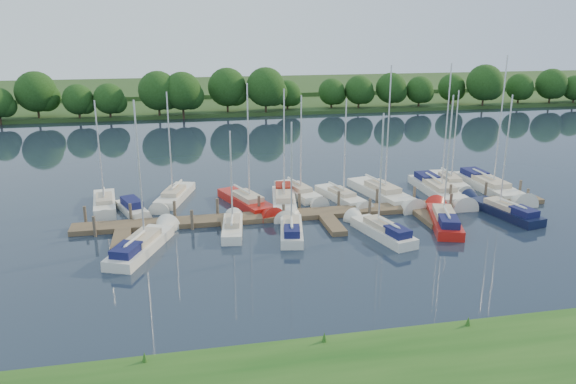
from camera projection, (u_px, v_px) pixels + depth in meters
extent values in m
plane|color=#182030|center=(352.00, 252.00, 39.22)|extent=(260.00, 260.00, 0.00)
cube|color=brown|center=(323.00, 213.00, 46.67)|extent=(40.00, 2.00, 0.40)
cube|color=brown|center=(121.00, 240.00, 40.80)|extent=(1.20, 4.00, 0.40)
cube|color=brown|center=(231.00, 232.00, 42.33)|extent=(1.20, 4.00, 0.40)
cube|color=brown|center=(333.00, 225.00, 43.86)|extent=(1.20, 4.00, 0.40)
cube|color=brown|center=(428.00, 218.00, 45.38)|extent=(1.20, 4.00, 0.40)
cube|color=brown|center=(517.00, 212.00, 46.91)|extent=(1.20, 4.00, 0.40)
cylinder|color=#473D33|center=(86.00, 218.00, 44.14)|extent=(0.24, 0.24, 2.00)
cylinder|color=#473D33|center=(131.00, 216.00, 44.80)|extent=(0.24, 0.24, 2.00)
cylinder|color=#473D33|center=(175.00, 213.00, 45.46)|extent=(0.24, 0.24, 2.00)
cylinder|color=#473D33|center=(218.00, 210.00, 46.12)|extent=(0.24, 0.24, 2.00)
cylinder|color=#473D33|center=(259.00, 207.00, 46.78)|extent=(0.24, 0.24, 2.00)
cylinder|color=#473D33|center=(299.00, 205.00, 47.44)|extent=(0.24, 0.24, 2.00)
cylinder|color=#473D33|center=(339.00, 202.00, 48.10)|extent=(0.24, 0.24, 2.00)
cylinder|color=#473D33|center=(377.00, 200.00, 48.76)|extent=(0.24, 0.24, 2.00)
cylinder|color=#473D33|center=(414.00, 198.00, 49.42)|extent=(0.24, 0.24, 2.00)
cylinder|color=#473D33|center=(450.00, 195.00, 50.08)|extent=(0.24, 0.24, 2.00)
cylinder|color=#473D33|center=(485.00, 193.00, 50.74)|extent=(0.24, 0.24, 2.00)
cylinder|color=#473D33|center=(520.00, 191.00, 51.40)|extent=(0.24, 0.24, 2.00)
cylinder|color=#473D33|center=(95.00, 229.00, 41.90)|extent=(0.24, 0.24, 2.00)
cylinder|color=#473D33|center=(192.00, 222.00, 43.27)|extent=(0.24, 0.24, 2.00)
cylinder|color=#473D33|center=(284.00, 216.00, 44.65)|extent=(0.24, 0.24, 2.00)
cylinder|color=#473D33|center=(370.00, 211.00, 46.02)|extent=(0.24, 0.24, 2.00)
cylinder|color=#473D33|center=(451.00, 205.00, 47.40)|extent=(0.24, 0.24, 2.00)
cylinder|color=#473D33|center=(527.00, 200.00, 48.77)|extent=(0.24, 0.24, 2.00)
cube|color=#244319|center=(235.00, 103.00, 109.48)|extent=(180.00, 30.00, 0.60)
cube|color=#2F4B21|center=(223.00, 87.00, 132.82)|extent=(220.00, 40.00, 1.40)
cylinder|color=#38281C|center=(30.00, 115.00, 91.02)|extent=(0.36, 0.36, 2.09)
sphere|color=#18370F|center=(28.00, 99.00, 90.28)|extent=(4.89, 4.89, 4.89)
sphere|color=#18370F|center=(36.00, 103.00, 90.87)|extent=(3.49, 3.49, 3.49)
cylinder|color=#38281C|center=(72.00, 113.00, 90.10)|extent=(0.36, 0.36, 2.83)
sphere|color=#18370F|center=(69.00, 92.00, 89.10)|extent=(6.61, 6.61, 6.61)
sphere|color=#18370F|center=(79.00, 97.00, 89.83)|extent=(4.72, 4.72, 4.72)
cylinder|color=#38281C|center=(106.00, 113.00, 90.99)|extent=(0.36, 0.36, 2.52)
sphere|color=#18370F|center=(105.00, 94.00, 90.10)|extent=(5.89, 5.89, 5.89)
sphere|color=#18370F|center=(113.00, 99.00, 90.77)|extent=(4.21, 4.21, 4.21)
cylinder|color=#38281C|center=(153.00, 109.00, 95.57)|extent=(0.36, 0.36, 2.69)
sphere|color=#18370F|center=(152.00, 89.00, 94.62)|extent=(6.27, 6.27, 6.27)
sphere|color=#18370F|center=(161.00, 94.00, 95.32)|extent=(4.48, 4.48, 4.48)
cylinder|color=#38281C|center=(184.00, 112.00, 93.75)|extent=(0.36, 0.36, 2.22)
sphere|color=#18370F|center=(184.00, 95.00, 92.97)|extent=(5.18, 5.18, 5.18)
sphere|color=#18370F|center=(191.00, 100.00, 93.58)|extent=(3.70, 3.70, 3.70)
cylinder|color=#38281C|center=(219.00, 109.00, 94.86)|extent=(0.36, 0.36, 2.86)
sphere|color=#18370F|center=(219.00, 88.00, 93.85)|extent=(6.68, 6.68, 6.68)
sphere|color=#18370F|center=(227.00, 93.00, 94.59)|extent=(4.77, 4.77, 4.77)
cylinder|color=#38281C|center=(253.00, 108.00, 98.78)|extent=(0.36, 0.36, 2.05)
sphere|color=#18370F|center=(253.00, 93.00, 98.06)|extent=(4.77, 4.77, 4.77)
sphere|color=#18370F|center=(259.00, 97.00, 98.64)|extent=(3.41, 3.41, 3.41)
cylinder|color=#38281C|center=(286.00, 105.00, 99.56)|extent=(0.36, 0.36, 2.61)
sphere|color=#18370F|center=(286.00, 87.00, 98.64)|extent=(6.10, 6.10, 6.10)
sphere|color=#18370F|center=(293.00, 92.00, 99.33)|extent=(4.36, 4.36, 4.36)
cylinder|color=#38281C|center=(326.00, 103.00, 101.50)|extent=(0.36, 0.36, 2.74)
sphere|color=#18370F|center=(327.00, 85.00, 100.53)|extent=(6.39, 6.39, 6.39)
sphere|color=#18370F|center=(334.00, 90.00, 101.24)|extent=(4.56, 4.56, 4.56)
cylinder|color=#38281C|center=(353.00, 104.00, 102.73)|extent=(0.36, 0.36, 2.08)
sphere|color=#18370F|center=(353.00, 90.00, 101.99)|extent=(4.84, 4.84, 4.84)
sphere|color=#18370F|center=(358.00, 94.00, 102.58)|extent=(3.46, 3.46, 3.46)
cylinder|color=#38281C|center=(400.00, 104.00, 100.49)|extent=(0.36, 0.36, 2.84)
sphere|color=#18370F|center=(401.00, 84.00, 99.49)|extent=(6.62, 6.62, 6.62)
sphere|color=#18370F|center=(408.00, 89.00, 100.22)|extent=(4.73, 4.73, 4.73)
cylinder|color=#38281C|center=(431.00, 104.00, 101.94)|extent=(0.36, 0.36, 2.38)
sphere|color=#18370F|center=(432.00, 88.00, 101.09)|extent=(5.56, 5.56, 5.56)
sphere|color=#18370F|center=(438.00, 92.00, 101.74)|extent=(3.97, 3.97, 3.97)
cylinder|color=#38281C|center=(458.00, 103.00, 103.74)|extent=(0.36, 0.36, 2.31)
sphere|color=#18370F|center=(459.00, 87.00, 102.92)|extent=(5.40, 5.40, 5.40)
sphere|color=#18370F|center=(464.00, 91.00, 103.55)|extent=(3.86, 3.86, 3.86)
cylinder|color=#38281C|center=(484.00, 102.00, 105.50)|extent=(0.36, 0.36, 2.09)
sphere|color=#18370F|center=(486.00, 88.00, 104.77)|extent=(4.88, 4.88, 4.88)
sphere|color=#18370F|center=(490.00, 92.00, 105.35)|extent=(3.48, 3.48, 3.48)
cylinder|color=#38281C|center=(517.00, 101.00, 105.55)|extent=(0.36, 0.36, 2.55)
sphere|color=#18370F|center=(519.00, 84.00, 104.65)|extent=(5.96, 5.96, 5.96)
sphere|color=#18370F|center=(523.00, 88.00, 105.33)|extent=(4.26, 4.26, 4.26)
cylinder|color=#38281C|center=(550.00, 101.00, 107.19)|extent=(0.36, 0.36, 2.00)
sphere|color=#18370F|center=(552.00, 88.00, 106.48)|extent=(4.67, 4.67, 4.67)
sphere|color=#18370F|center=(555.00, 92.00, 107.05)|extent=(3.34, 3.34, 3.34)
cylinder|color=#38281C|center=(558.00, 96.00, 110.59)|extent=(0.36, 0.36, 2.87)
sphere|color=#18370F|center=(561.00, 78.00, 109.58)|extent=(6.69, 6.69, 6.69)
sphere|color=#18370F|center=(566.00, 83.00, 110.31)|extent=(4.78, 4.78, 4.78)
cube|color=silver|center=(105.00, 204.00, 49.04)|extent=(2.51, 6.59, 0.98)
cone|color=silver|center=(105.00, 216.00, 46.11)|extent=(1.15, 2.34, 0.90)
cube|color=#BCAB91|center=(104.00, 199.00, 48.57)|extent=(1.66, 3.02, 0.44)
cylinder|color=silver|center=(99.00, 152.00, 47.06)|extent=(0.12, 0.12, 8.68)
cylinder|color=silver|center=(104.00, 192.00, 49.34)|extent=(0.42, 2.89, 0.10)
cylinder|color=silver|center=(104.00, 192.00, 49.34)|extent=(0.49, 2.58, 0.20)
cube|color=silver|center=(132.00, 211.00, 47.38)|extent=(3.06, 4.87, 0.86)
cone|color=silver|center=(141.00, 218.00, 45.50)|extent=(1.20, 1.57, 0.76)
cube|color=#141747|center=(132.00, 203.00, 47.18)|extent=(2.04, 2.81, 0.78)
cube|color=silver|center=(175.00, 197.00, 51.04)|extent=(3.87, 6.99, 1.04)
cone|color=silver|center=(163.00, 209.00, 47.84)|extent=(1.62, 2.53, 0.94)
cube|color=#BCAB91|center=(174.00, 191.00, 50.53)|extent=(2.28, 3.32, 0.47)
cylinder|color=silver|center=(170.00, 144.00, 48.94)|extent=(0.12, 0.12, 9.10)
cylinder|color=silver|center=(177.00, 184.00, 51.38)|extent=(1.03, 2.92, 0.10)
cylinder|color=silver|center=(177.00, 184.00, 51.38)|extent=(1.02, 2.63, 0.20)
cube|color=#B21610|center=(246.00, 203.00, 49.30)|extent=(4.44, 7.62, 1.14)
cone|color=#B21610|center=(266.00, 215.00, 46.29)|extent=(1.84, 2.77, 1.03)
cube|color=#BCAB91|center=(247.00, 197.00, 48.79)|extent=(2.58, 3.64, 0.52)
cylinder|color=silver|center=(248.00, 143.00, 47.09)|extent=(0.12, 0.12, 9.94)
cylinder|color=silver|center=(242.00, 189.00, 49.57)|extent=(1.22, 3.15, 0.10)
cylinder|color=silver|center=(242.00, 189.00, 49.57)|extent=(1.19, 2.84, 0.20)
cube|color=silver|center=(284.00, 204.00, 49.17)|extent=(3.05, 7.21, 1.25)
cone|color=silver|center=(285.00, 217.00, 45.83)|extent=(1.36, 2.57, 0.98)
cube|color=#BCAB91|center=(284.00, 196.00, 48.60)|extent=(1.95, 3.34, 0.57)
cube|color=maroon|center=(283.00, 187.00, 50.77)|extent=(1.69, 2.29, 0.63)
cylinder|color=silver|center=(284.00, 146.00, 46.95)|extent=(0.12, 0.12, 9.43)
cylinder|color=silver|center=(284.00, 188.00, 49.47)|extent=(0.60, 3.12, 0.10)
cylinder|color=silver|center=(284.00, 188.00, 49.47)|extent=(0.65, 2.79, 0.20)
cube|color=silver|center=(297.00, 194.00, 52.11)|extent=(3.38, 6.63, 1.07)
cone|color=silver|center=(314.00, 203.00, 49.37)|extent=(1.44, 2.39, 0.89)
cube|color=#BCAB91|center=(299.00, 188.00, 51.64)|extent=(2.04, 3.12, 0.49)
cylinder|color=silver|center=(301.00, 144.00, 50.16)|extent=(0.12, 0.12, 8.62)
cylinder|color=silver|center=(294.00, 181.00, 52.35)|extent=(0.84, 2.80, 0.10)
cylinder|color=silver|center=(294.00, 181.00, 52.35)|extent=(0.86, 2.52, 0.20)
cube|color=silver|center=(340.00, 198.00, 50.93)|extent=(3.31, 6.57, 0.96)
cone|color=silver|center=(359.00, 207.00, 48.21)|extent=(1.42, 2.37, 0.89)
cube|color=#BCAB91|center=(342.00, 192.00, 50.48)|extent=(2.00, 3.09, 0.44)
cylinder|color=silver|center=(345.00, 148.00, 49.02)|extent=(0.12, 0.12, 8.54)
cylinder|color=silver|center=(336.00, 186.00, 51.20)|extent=(0.82, 2.78, 0.10)
cylinder|color=silver|center=(336.00, 186.00, 51.20)|extent=(0.83, 2.50, 0.20)
cube|color=silver|center=(380.00, 194.00, 51.90)|extent=(3.97, 8.55, 1.23)
cone|color=silver|center=(406.00, 207.00, 48.28)|extent=(1.73, 3.06, 1.15)
cube|color=#BCAB91|center=(383.00, 187.00, 51.31)|extent=(2.47, 3.99, 0.56)
cylinder|color=silver|center=(388.00, 130.00, 49.39)|extent=(0.12, 0.12, 11.14)
cylinder|color=silver|center=(376.00, 179.00, 52.27)|extent=(0.87, 3.65, 0.10)
cylinder|color=silver|center=(376.00, 179.00, 52.27)|extent=(0.88, 3.27, 0.20)
cube|color=silver|center=(437.00, 192.00, 52.70)|extent=(2.43, 8.41, 1.14)
cone|color=silver|center=(458.00, 205.00, 48.76)|extent=(1.20, 2.95, 1.17)
cube|color=#BCAB91|center=(439.00, 185.00, 52.09)|extent=(1.80, 3.79, 0.52)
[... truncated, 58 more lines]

